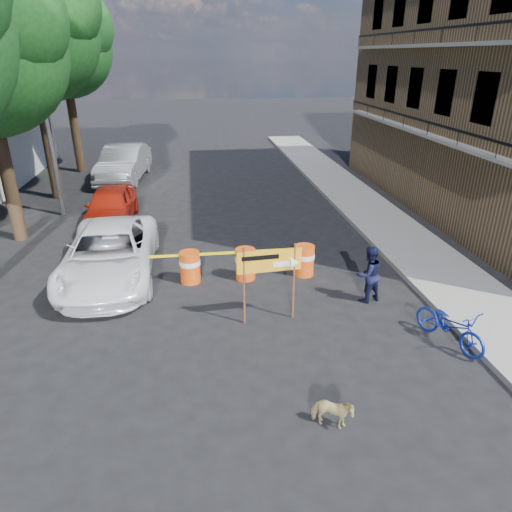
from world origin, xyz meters
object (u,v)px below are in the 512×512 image
object	(u,v)px
pedestrian	(368,274)
bicycle	(454,308)
sedan_red	(111,206)
sedan_silver	(124,163)
detour_sign	(278,266)
suv_white	(110,254)
barrel_mid_left	(190,266)
barrel_far_left	(108,271)
barrel_mid_right	(245,263)
dog	(332,413)
barrel_far_right	(304,260)

from	to	relation	value
pedestrian	bicycle	distance (m)	2.37
sedan_red	sedan_silver	size ratio (longest dim) A/B	0.78
detour_sign	suv_white	xyz separation A→B (m)	(-4.27, 2.90, -0.70)
barrel_mid_left	bicycle	world-z (taller)	bicycle
barrel_far_left	detour_sign	world-z (taller)	detour_sign
barrel_mid_right	suv_white	bearing A→B (deg)	170.92
detour_sign	pedestrian	xyz separation A→B (m)	(2.45, 0.60, -0.67)
bicycle	sedan_silver	world-z (taller)	bicycle
barrel_far_left	dog	distance (m)	7.45
barrel_far_right	sedan_red	xyz separation A→B (m)	(-6.13, 5.27, 0.22)
barrel_mid_right	barrel_mid_left	bearing A→B (deg)	179.68
barrel_far_left	bicycle	xyz separation A→B (m)	(7.81, -3.84, 0.42)
dog	barrel_mid_right	bearing A→B (deg)	30.86
barrel_far_left	pedestrian	bearing A→B (deg)	-14.52
bicycle	suv_white	size ratio (longest dim) A/B	0.34
barrel_far_right	sedan_red	world-z (taller)	sedan_red
barrel_far_left	barrel_far_right	world-z (taller)	same
detour_sign	dog	world-z (taller)	detour_sign
detour_sign	dog	size ratio (longest dim) A/B	2.67
suv_white	sedan_red	size ratio (longest dim) A/B	1.29
dog	barrel_mid_left	bearing A→B (deg)	44.95
barrel_far_left	detour_sign	xyz separation A→B (m)	(4.26, -2.33, 0.96)
barrel_far_right	sedan_silver	world-z (taller)	sedan_silver
barrel_far_right	sedan_silver	distance (m)	13.55
barrel_far_right	bicycle	size ratio (longest dim) A/B	0.50
dog	suv_white	xyz separation A→B (m)	(-4.56, 6.45, 0.42)
detour_sign	dog	xyz separation A→B (m)	(0.29, -3.56, -1.12)
barrel_mid_left	detour_sign	xyz separation A→B (m)	(2.04, -2.30, 0.96)
barrel_far_left	sedan_silver	world-z (taller)	sedan_silver
barrel_far_right	barrel_mid_left	bearing A→B (deg)	-179.95
detour_sign	suv_white	bearing A→B (deg)	141.90
detour_sign	bicycle	size ratio (longest dim) A/B	1.09
barrel_far_left	bicycle	size ratio (longest dim) A/B	0.50
barrel_mid_left	sedan_silver	bearing A→B (deg)	104.99
barrel_mid_right	dog	world-z (taller)	barrel_mid_right
barrel_far_right	suv_white	xyz separation A→B (m)	(-5.48, 0.59, 0.26)
bicycle	sedan_silver	distance (m)	18.01
barrel_far_left	barrel_mid_left	world-z (taller)	same
suv_white	bicycle	bearing A→B (deg)	-29.74
barrel_mid_right	dog	distance (m)	5.90
barrel_far_left	suv_white	distance (m)	0.62
barrel_mid_right	barrel_far_left	bearing A→B (deg)	179.37
barrel_far_right	suv_white	world-z (taller)	suv_white
pedestrian	bicycle	world-z (taller)	bicycle
detour_sign	bicycle	xyz separation A→B (m)	(3.55, -1.51, -0.53)
pedestrian	sedan_silver	world-z (taller)	sedan_silver
bicycle	dog	bearing A→B (deg)	-169.61
detour_sign	dog	bearing A→B (deg)	-89.25
pedestrian	barrel_far_left	bearing A→B (deg)	-32.38
barrel_mid_left	pedestrian	xyz separation A→B (m)	(4.50, -1.71, 0.28)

